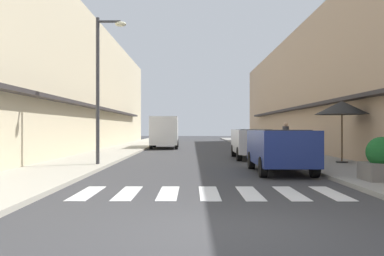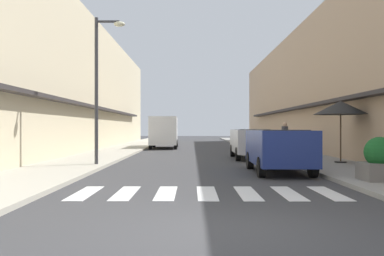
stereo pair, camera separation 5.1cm
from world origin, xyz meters
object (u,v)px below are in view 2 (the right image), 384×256
(planter_corner, at_px, (379,161))
(pedestrian_walking_near, at_px, (284,137))
(cafe_umbrella, at_px, (340,108))
(parked_car_near, at_px, (278,146))
(street_lamp, at_px, (101,75))
(delivery_van, at_px, (164,130))
(parked_car_mid, at_px, (251,140))

(planter_corner, distance_m, pedestrian_walking_near, 11.17)
(planter_corner, bearing_deg, cafe_umbrella, 80.36)
(parked_car_near, bearing_deg, street_lamp, 161.61)
(delivery_van, height_order, street_lamp, street_lamp)
(parked_car_mid, bearing_deg, cafe_umbrella, -51.47)
(cafe_umbrella, distance_m, planter_corner, 6.15)
(delivery_van, relative_size, street_lamp, 0.95)
(delivery_van, bearing_deg, cafe_umbrella, -61.24)
(parked_car_mid, bearing_deg, street_lamp, -145.19)
(street_lamp, relative_size, cafe_umbrella, 2.28)
(parked_car_near, height_order, parked_car_mid, same)
(street_lamp, xyz_separation_m, planter_corner, (8.61, -5.19, -2.94))
(cafe_umbrella, bearing_deg, delivery_van, 118.76)
(street_lamp, height_order, planter_corner, street_lamp)
(parked_car_mid, xyz_separation_m, cafe_umbrella, (3.09, -3.88, 1.42))
(parked_car_mid, bearing_deg, planter_corner, -77.80)
(pedestrian_walking_near, bearing_deg, parked_car_near, 65.49)
(delivery_van, bearing_deg, parked_car_near, -74.02)
(parked_car_near, relative_size, parked_car_mid, 0.95)
(delivery_van, xyz_separation_m, street_lamp, (-1.46, -15.49, 2.19))
(parked_car_mid, xyz_separation_m, pedestrian_walking_near, (1.99, 1.45, 0.11))
(parked_car_mid, relative_size, planter_corner, 3.81)
(delivery_van, xyz_separation_m, cafe_umbrella, (8.15, -14.84, 0.93))
(parked_car_near, bearing_deg, planter_corner, -55.19)
(delivery_van, relative_size, planter_corner, 4.64)
(delivery_van, xyz_separation_m, pedestrian_walking_near, (7.04, -9.51, -0.37))
(parked_car_mid, height_order, pedestrian_walking_near, pedestrian_walking_near)
(planter_corner, relative_size, pedestrian_walking_near, 0.68)
(parked_car_mid, distance_m, pedestrian_walking_near, 2.46)
(street_lamp, bearing_deg, planter_corner, -31.05)
(parked_car_near, distance_m, delivery_van, 18.37)
(street_lamp, bearing_deg, cafe_umbrella, 3.85)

